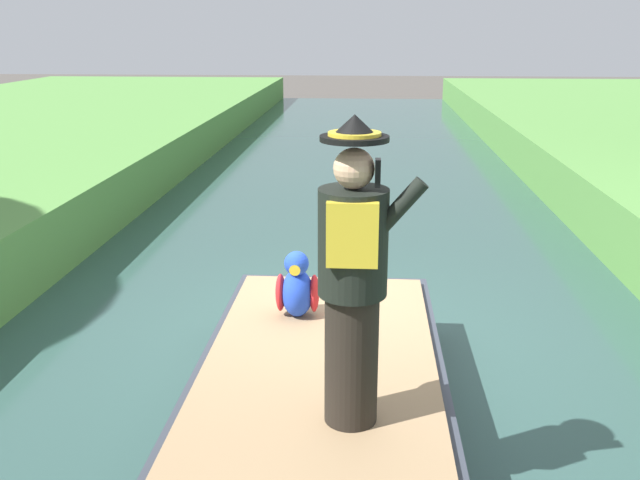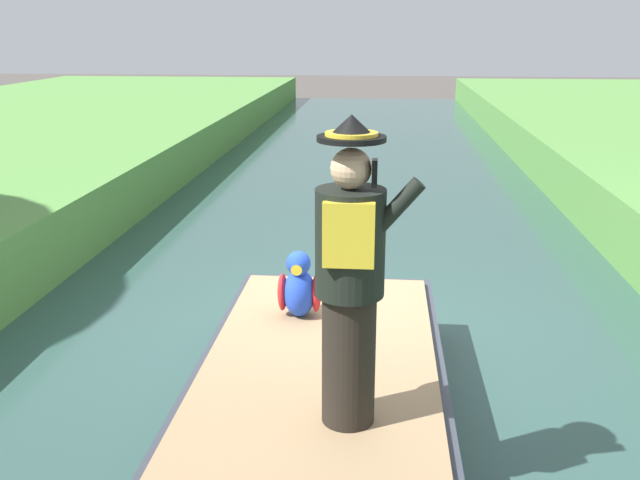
# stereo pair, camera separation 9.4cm
# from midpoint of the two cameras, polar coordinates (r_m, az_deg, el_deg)

# --- Properties ---
(ground_plane) EXTENTS (80.00, 80.00, 0.00)m
(ground_plane) POSITION_cam_midpoint_polar(r_m,az_deg,el_deg) (6.84, 0.54, -9.18)
(ground_plane) COLOR #4C4742
(canal_water) EXTENTS (6.70, 48.00, 0.10)m
(canal_water) POSITION_cam_midpoint_polar(r_m,az_deg,el_deg) (6.82, 0.54, -8.80)
(canal_water) COLOR #2D4C47
(canal_water) RESTS_ON ground
(boat) EXTENTS (1.82, 4.21, 0.61)m
(boat) POSITION_cam_midpoint_polar(r_m,az_deg,el_deg) (5.11, -0.68, -13.78)
(boat) COLOR #333842
(boat) RESTS_ON canal_water
(person_pirate) EXTENTS (0.61, 0.42, 1.85)m
(person_pirate) POSITION_cam_midpoint_polar(r_m,az_deg,el_deg) (4.03, 2.04, -3.01)
(person_pirate) COLOR black
(person_pirate) RESTS_ON boat
(parrot_plush) EXTENTS (0.36, 0.35, 0.57)m
(parrot_plush) POSITION_cam_midpoint_polar(r_m,az_deg,el_deg) (5.78, -2.33, -3.92)
(parrot_plush) COLOR blue
(parrot_plush) RESTS_ON boat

